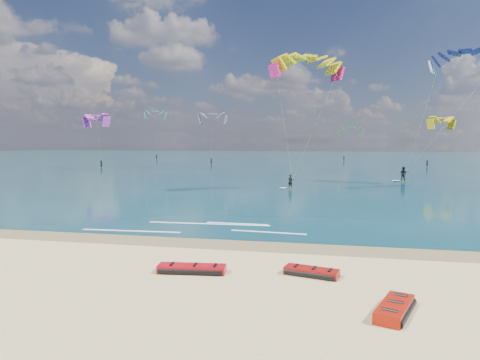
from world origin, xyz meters
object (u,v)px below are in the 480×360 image
packed_kite_mid (311,276)px  packed_kite_right (394,314)px  kitesurfer_main (299,115)px  packed_kite_left (192,273)px  kitesurfer_far (435,111)px

packed_kite_mid → packed_kite_right: packed_kite_right is taller
kitesurfer_main → packed_kite_left: bearing=-96.7°
kitesurfer_main → kitesurfer_far: kitesurfer_far is taller
packed_kite_left → kitesurfer_main: kitesurfer_main is taller
packed_kite_left → kitesurfer_main: (2.44, 30.52, 8.35)m
packed_kite_mid → kitesurfer_main: 31.17m
packed_kite_mid → packed_kite_right: size_ratio=0.94×
packed_kite_left → kitesurfer_far: (18.97, 42.47, 9.39)m
packed_kite_left → kitesurfer_main: bearing=79.6°
packed_kite_right → packed_kite_left: bearing=90.1°
packed_kite_right → kitesurfer_far: 47.64m
packed_kite_right → kitesurfer_main: size_ratio=0.16×
kitesurfer_far → packed_kite_right: bearing=-112.2°
packed_kite_left → packed_kite_mid: packed_kite_left is taller
packed_kite_mid → packed_kite_left: bearing=-158.8°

